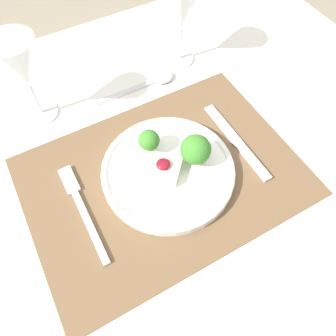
{
  "coord_description": "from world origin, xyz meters",
  "views": [
    {
      "loc": [
        -0.14,
        -0.27,
        1.3
      ],
      "look_at": [
        0.01,
        0.0,
        0.79
      ],
      "focal_mm": 35.0,
      "sensor_mm": 36.0,
      "label": 1
    }
  ],
  "objects_px": {
    "dinner_plate": "(170,168)",
    "wine_glass_far": "(20,66)",
    "fork": "(81,205)",
    "knife": "(240,146)",
    "wine_glass_near": "(181,9)",
    "spoon": "(154,80)"
  },
  "relations": [
    {
      "from": "dinner_plate",
      "to": "wine_glass_far",
      "type": "relative_size",
      "value": 1.36
    },
    {
      "from": "fork",
      "to": "wine_glass_far",
      "type": "xyz_separation_m",
      "value": [
        0.01,
        0.24,
        0.12
      ]
    },
    {
      "from": "fork",
      "to": "knife",
      "type": "height_order",
      "value": "knife"
    },
    {
      "from": "dinner_plate",
      "to": "wine_glass_near",
      "type": "distance_m",
      "value": 0.34
    },
    {
      "from": "wine_glass_near",
      "to": "wine_glass_far",
      "type": "xyz_separation_m",
      "value": [
        -0.34,
        -0.01,
        -0.0
      ]
    },
    {
      "from": "dinner_plate",
      "to": "wine_glass_near",
      "type": "bearing_deg",
      "value": 56.67
    },
    {
      "from": "wine_glass_far",
      "to": "dinner_plate",
      "type": "bearing_deg",
      "value": -57.71
    },
    {
      "from": "fork",
      "to": "wine_glass_near",
      "type": "height_order",
      "value": "wine_glass_near"
    },
    {
      "from": "spoon",
      "to": "wine_glass_near",
      "type": "bearing_deg",
      "value": 27.04
    },
    {
      "from": "knife",
      "to": "wine_glass_far",
      "type": "distance_m",
      "value": 0.43
    },
    {
      "from": "knife",
      "to": "spoon",
      "type": "height_order",
      "value": "spoon"
    },
    {
      "from": "dinner_plate",
      "to": "spoon",
      "type": "height_order",
      "value": "dinner_plate"
    },
    {
      "from": "fork",
      "to": "wine_glass_far",
      "type": "height_order",
      "value": "wine_glass_far"
    },
    {
      "from": "dinner_plate",
      "to": "knife",
      "type": "height_order",
      "value": "dinner_plate"
    },
    {
      "from": "fork",
      "to": "wine_glass_near",
      "type": "xyz_separation_m",
      "value": [
        0.34,
        0.25,
        0.12
      ]
    },
    {
      "from": "knife",
      "to": "fork",
      "type": "bearing_deg",
      "value": 176.31
    },
    {
      "from": "fork",
      "to": "dinner_plate",
      "type": "bearing_deg",
      "value": -2.77
    },
    {
      "from": "wine_glass_far",
      "to": "wine_glass_near",
      "type": "bearing_deg",
      "value": 1.22
    },
    {
      "from": "wine_glass_near",
      "to": "dinner_plate",
      "type": "bearing_deg",
      "value": -123.33
    },
    {
      "from": "dinner_plate",
      "to": "fork",
      "type": "xyz_separation_m",
      "value": [
        -0.17,
        0.01,
        -0.01
      ]
    },
    {
      "from": "dinner_plate",
      "to": "spoon",
      "type": "xyz_separation_m",
      "value": [
        0.09,
        0.23,
        -0.01
      ]
    },
    {
      "from": "dinner_plate",
      "to": "fork",
      "type": "relative_size",
      "value": 1.2
    }
  ]
}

